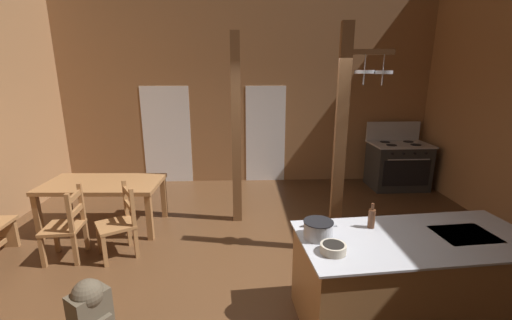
{
  "coord_description": "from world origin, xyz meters",
  "views": [
    {
      "loc": [
        -0.1,
        -3.43,
        2.36
      ],
      "look_at": [
        0.07,
        0.85,
        1.21
      ],
      "focal_mm": 23.49,
      "sensor_mm": 36.0,
      "label": 1
    }
  ],
  "objects_px": {
    "dining_table": "(103,188)",
    "bottle_tall_on_counter": "(372,218)",
    "backpack": "(90,309)",
    "stockpot_on_counter": "(318,229)",
    "kitchen_island": "(412,279)",
    "ladderback_chair_near_window": "(67,226)",
    "stove_range": "(398,165)",
    "mixing_bowl_on_counter": "(333,248)",
    "ladderback_chair_by_post": "(120,223)"
  },
  "relations": [
    {
      "from": "stockpot_on_counter",
      "to": "bottle_tall_on_counter",
      "type": "xyz_separation_m",
      "value": [
        0.56,
        0.18,
        0.02
      ]
    },
    {
      "from": "ladderback_chair_by_post",
      "to": "mixing_bowl_on_counter",
      "type": "relative_size",
      "value": 4.37
    },
    {
      "from": "kitchen_island",
      "to": "ladderback_chair_near_window",
      "type": "xyz_separation_m",
      "value": [
        -3.83,
        1.26,
        0.01
      ]
    },
    {
      "from": "ladderback_chair_by_post",
      "to": "stockpot_on_counter",
      "type": "distance_m",
      "value": 2.68
    },
    {
      "from": "stockpot_on_counter",
      "to": "ladderback_chair_near_window",
      "type": "bearing_deg",
      "value": 156.95
    },
    {
      "from": "dining_table",
      "to": "bottle_tall_on_counter",
      "type": "bearing_deg",
      "value": -30.02
    },
    {
      "from": "mixing_bowl_on_counter",
      "to": "stockpot_on_counter",
      "type": "bearing_deg",
      "value": 105.13
    },
    {
      "from": "backpack",
      "to": "bottle_tall_on_counter",
      "type": "bearing_deg",
      "value": 7.31
    },
    {
      "from": "ladderback_chair_by_post",
      "to": "bottle_tall_on_counter",
      "type": "distance_m",
      "value": 3.1
    },
    {
      "from": "stove_range",
      "to": "bottle_tall_on_counter",
      "type": "xyz_separation_m",
      "value": [
        -1.95,
        -3.59,
        0.5
      ]
    },
    {
      "from": "stove_range",
      "to": "mixing_bowl_on_counter",
      "type": "relative_size",
      "value": 6.08
    },
    {
      "from": "ladderback_chair_by_post",
      "to": "backpack",
      "type": "relative_size",
      "value": 1.59
    },
    {
      "from": "stove_range",
      "to": "ladderback_chair_by_post",
      "type": "height_order",
      "value": "stove_range"
    },
    {
      "from": "kitchen_island",
      "to": "stockpot_on_counter",
      "type": "distance_m",
      "value": 1.06
    },
    {
      "from": "kitchen_island",
      "to": "ladderback_chair_near_window",
      "type": "bearing_deg",
      "value": 161.75
    },
    {
      "from": "stove_range",
      "to": "bottle_tall_on_counter",
      "type": "height_order",
      "value": "stove_range"
    },
    {
      "from": "dining_table",
      "to": "ladderback_chair_near_window",
      "type": "height_order",
      "value": "ladderback_chair_near_window"
    },
    {
      "from": "ladderback_chair_near_window",
      "to": "backpack",
      "type": "distance_m",
      "value": 1.65
    },
    {
      "from": "backpack",
      "to": "ladderback_chair_near_window",
      "type": "bearing_deg",
      "value": 121.96
    },
    {
      "from": "backpack",
      "to": "mixing_bowl_on_counter",
      "type": "relative_size",
      "value": 2.74
    },
    {
      "from": "kitchen_island",
      "to": "dining_table",
      "type": "height_order",
      "value": "kitchen_island"
    },
    {
      "from": "stove_range",
      "to": "dining_table",
      "type": "height_order",
      "value": "stove_range"
    },
    {
      "from": "dining_table",
      "to": "ladderback_chair_near_window",
      "type": "bearing_deg",
      "value": -98.47
    },
    {
      "from": "dining_table",
      "to": "bottle_tall_on_counter",
      "type": "relative_size",
      "value": 6.94
    },
    {
      "from": "dining_table",
      "to": "mixing_bowl_on_counter",
      "type": "bearing_deg",
      "value": -39.75
    },
    {
      "from": "ladderback_chair_near_window",
      "to": "ladderback_chair_by_post",
      "type": "xyz_separation_m",
      "value": [
        0.64,
        0.07,
        0.0
      ]
    },
    {
      "from": "kitchen_island",
      "to": "ladderback_chair_near_window",
      "type": "height_order",
      "value": "ladderback_chair_near_window"
    },
    {
      "from": "ladderback_chair_near_window",
      "to": "stockpot_on_counter",
      "type": "relative_size",
      "value": 2.78
    },
    {
      "from": "stove_range",
      "to": "stockpot_on_counter",
      "type": "xyz_separation_m",
      "value": [
        -2.51,
        -3.77,
        0.49
      ]
    },
    {
      "from": "stockpot_on_counter",
      "to": "mixing_bowl_on_counter",
      "type": "bearing_deg",
      "value": -74.87
    },
    {
      "from": "backpack",
      "to": "bottle_tall_on_counter",
      "type": "distance_m",
      "value": 2.71
    },
    {
      "from": "stove_range",
      "to": "stockpot_on_counter",
      "type": "relative_size",
      "value": 3.87
    },
    {
      "from": "ladderback_chair_by_post",
      "to": "backpack",
      "type": "height_order",
      "value": "ladderback_chair_by_post"
    },
    {
      "from": "dining_table",
      "to": "stockpot_on_counter",
      "type": "bearing_deg",
      "value": -37.19
    },
    {
      "from": "dining_table",
      "to": "kitchen_island",
      "type": "bearing_deg",
      "value": -29.99
    },
    {
      "from": "backpack",
      "to": "bottle_tall_on_counter",
      "type": "xyz_separation_m",
      "value": [
        2.61,
        0.33,
        0.67
      ]
    },
    {
      "from": "ladderback_chair_near_window",
      "to": "stove_range",
      "type": "bearing_deg",
      "value": 24.99
    },
    {
      "from": "ladderback_chair_by_post",
      "to": "stockpot_on_counter",
      "type": "relative_size",
      "value": 2.78
    },
    {
      "from": "ladderback_chair_near_window",
      "to": "backpack",
      "type": "bearing_deg",
      "value": -58.04
    },
    {
      "from": "dining_table",
      "to": "mixing_bowl_on_counter",
      "type": "distance_m",
      "value": 3.73
    },
    {
      "from": "kitchen_island",
      "to": "stove_range",
      "type": "height_order",
      "value": "stove_range"
    },
    {
      "from": "backpack",
      "to": "bottle_tall_on_counter",
      "type": "relative_size",
      "value": 2.39
    },
    {
      "from": "backpack",
      "to": "stockpot_on_counter",
      "type": "height_order",
      "value": "stockpot_on_counter"
    },
    {
      "from": "ladderback_chair_near_window",
      "to": "bottle_tall_on_counter",
      "type": "xyz_separation_m",
      "value": [
        3.47,
        -1.06,
        0.53
      ]
    },
    {
      "from": "stockpot_on_counter",
      "to": "bottle_tall_on_counter",
      "type": "distance_m",
      "value": 0.59
    },
    {
      "from": "dining_table",
      "to": "mixing_bowl_on_counter",
      "type": "xyz_separation_m",
      "value": [
        2.86,
        -2.38,
        0.28
      ]
    },
    {
      "from": "dining_table",
      "to": "backpack",
      "type": "relative_size",
      "value": 2.9
    },
    {
      "from": "stove_range",
      "to": "ladderback_chair_near_window",
      "type": "relative_size",
      "value": 1.39
    },
    {
      "from": "dining_table",
      "to": "backpack",
      "type": "xyz_separation_m",
      "value": [
        0.74,
        -2.27,
        -0.34
      ]
    },
    {
      "from": "stove_range",
      "to": "backpack",
      "type": "bearing_deg",
      "value": -139.27
    }
  ]
}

